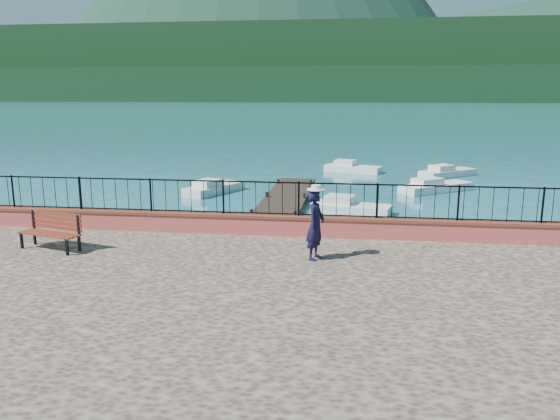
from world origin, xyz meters
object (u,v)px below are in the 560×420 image
(boat_1, at_px, (351,205))
(park_bench, at_px, (51,239))
(boat_4, at_px, (353,166))
(boat_2, at_px, (436,184))
(boat_5, at_px, (448,170))
(person, at_px, (315,225))
(boat_3, at_px, (214,185))
(boat_0, at_px, (105,222))

(boat_1, bearing_deg, park_bench, -111.17)
(boat_4, bearing_deg, boat_2, -38.28)
(boat_1, relative_size, boat_2, 0.81)
(boat_2, relative_size, boat_5, 1.06)
(boat_2, bearing_deg, boat_5, 38.37)
(boat_2, bearing_deg, park_bench, -162.45)
(park_bench, height_order, boat_2, park_bench)
(boat_5, bearing_deg, boat_1, -157.00)
(person, xyz_separation_m, boat_4, (0.83, 23.64, -1.67))
(boat_3, distance_m, boat_5, 15.27)
(boat_0, height_order, boat_2, same)
(boat_0, xyz_separation_m, boat_5, (15.27, 16.22, 0.00))
(boat_3, xyz_separation_m, boat_4, (7.25, 8.83, 0.00))
(park_bench, xyz_separation_m, boat_2, (12.22, 16.91, -1.09))
(park_bench, height_order, person, person)
(boat_2, relative_size, boat_4, 1.15)
(boat_1, height_order, boat_5, same)
(person, height_order, boat_5, person)
(park_bench, relative_size, boat_3, 0.50)
(person, distance_m, boat_5, 23.50)
(boat_1, distance_m, boat_4, 12.91)
(boat_3, xyz_separation_m, boat_5, (13.23, 7.62, 0.00))
(boat_5, bearing_deg, boat_0, -173.12)
(boat_2, bearing_deg, boat_3, 153.12)
(person, relative_size, boat_0, 0.47)
(boat_1, bearing_deg, boat_5, 77.18)
(boat_1, relative_size, boat_5, 0.86)
(park_bench, distance_m, boat_3, 14.95)
(boat_1, height_order, boat_2, same)
(boat_3, bearing_deg, boat_5, -34.16)
(boat_2, xyz_separation_m, boat_3, (-11.73, -2.01, 0.00))
(boat_3, height_order, boat_4, same)
(boat_0, height_order, boat_3, same)
(person, distance_m, boat_2, 17.72)
(boat_4, bearing_deg, park_bench, -89.62)
(park_bench, height_order, boat_5, park_bench)
(boat_1, xyz_separation_m, boat_4, (0.02, 12.91, 0.00))
(boat_0, bearing_deg, boat_4, 64.79)
(park_bench, xyz_separation_m, boat_0, (-1.55, 6.31, -1.09))
(boat_4, bearing_deg, boat_5, 7.02)
(boat_2, distance_m, boat_3, 11.90)
(boat_2, bearing_deg, boat_4, 86.66)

